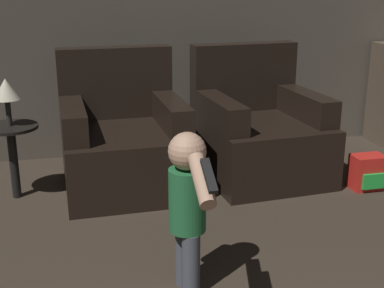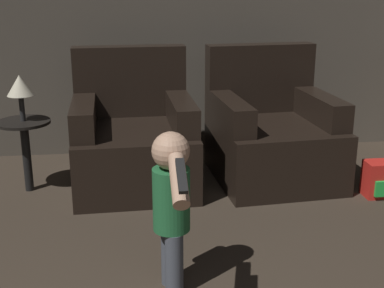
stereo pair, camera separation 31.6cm
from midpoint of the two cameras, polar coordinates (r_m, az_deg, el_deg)
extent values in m
cube|color=black|center=(3.88, -9.52, -1.63)|extent=(0.88, 0.94, 0.44)
cube|color=black|center=(4.12, -10.39, 6.45)|extent=(0.85, 0.18, 0.53)
cube|color=black|center=(3.77, -14.97, 2.55)|extent=(0.18, 0.76, 0.20)
cube|color=black|center=(3.83, -4.62, 3.31)|extent=(0.18, 0.76, 0.20)
cube|color=black|center=(4.06, 5.21, -0.55)|extent=(0.92, 0.98, 0.44)
cube|color=black|center=(4.29, 3.41, 7.13)|extent=(0.86, 0.23, 0.53)
cube|color=black|center=(3.86, 0.61, 3.47)|extent=(0.22, 0.77, 0.20)
cube|color=black|center=(4.12, 9.76, 4.13)|extent=(0.22, 0.77, 0.20)
cylinder|color=#474C56|center=(2.61, -3.67, -12.78)|extent=(0.09, 0.09, 0.32)
cylinder|color=#474C56|center=(2.69, -4.28, -11.79)|extent=(0.09, 0.09, 0.32)
cylinder|color=#236638|center=(2.51, -4.13, -6.06)|extent=(0.18, 0.18, 0.31)
sphere|color=tan|center=(2.42, -4.26, -0.83)|extent=(0.18, 0.18, 0.18)
cylinder|color=tan|center=(2.61, -4.81, -5.40)|extent=(0.07, 0.07, 0.26)
cylinder|color=tan|center=(2.24, -2.98, -4.00)|extent=(0.07, 0.26, 0.19)
cube|color=black|center=(2.11, -2.46, -3.46)|extent=(0.04, 0.16, 0.10)
cube|color=red|center=(4.00, 16.07, -2.93)|extent=(0.23, 0.16, 0.25)
cube|color=green|center=(3.94, 16.64, -3.88)|extent=(0.16, 0.02, 0.11)
cylinder|color=black|center=(3.90, -20.70, -1.98)|extent=(0.06, 0.06, 0.50)
cylinder|color=black|center=(3.83, -21.11, 1.65)|extent=(0.37, 0.37, 0.02)
cylinder|color=#262626|center=(3.81, -21.27, 3.10)|extent=(0.04, 0.04, 0.18)
cone|color=beige|center=(3.77, -21.54, 5.45)|extent=(0.18, 0.18, 0.14)
camera|label=1|loc=(0.16, -92.86, -0.90)|focal=50.00mm
camera|label=2|loc=(0.16, 87.14, 0.90)|focal=50.00mm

